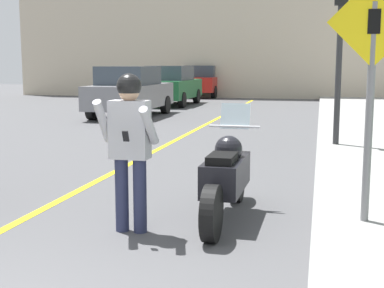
{
  "coord_description": "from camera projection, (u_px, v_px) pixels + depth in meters",
  "views": [
    {
      "loc": [
        2.64,
        -2.25,
        1.75
      ],
      "look_at": [
        1.19,
        3.79,
        0.82
      ],
      "focal_mm": 50.0,
      "sensor_mm": 36.0,
      "label": 1
    }
  ],
  "objects": [
    {
      "name": "road_center_line",
      "position": [
        119.0,
        169.0,
        8.94
      ],
      "size": [
        0.12,
        36.0,
        0.01
      ],
      "color": "yellow",
      "rests_on": "ground"
    },
    {
      "name": "building_backdrop",
      "position": [
        271.0,
        16.0,
        27.41
      ],
      "size": [
        28.0,
        1.2,
        8.39
      ],
      "color": "beige",
      "rests_on": "ground"
    },
    {
      "name": "motorcycle",
      "position": [
        226.0,
        176.0,
        6.04
      ],
      "size": [
        0.62,
        2.2,
        1.27
      ],
      "color": "black",
      "rests_on": "ground"
    },
    {
      "name": "person_biker",
      "position": [
        130.0,
        137.0,
        5.49
      ],
      "size": [
        0.59,
        0.46,
        1.66
      ],
      "color": "#282D4C",
      "rests_on": "ground"
    },
    {
      "name": "crossing_sign",
      "position": [
        371.0,
        76.0,
        5.33
      ],
      "size": [
        0.91,
        0.08,
        2.48
      ],
      "color": "slate",
      "rests_on": "sidewalk_curb"
    },
    {
      "name": "traffic_light",
      "position": [
        341.0,
        21.0,
        10.51
      ],
      "size": [
        0.26,
        0.3,
        3.52
      ],
      "color": "#2D2D30",
      "rests_on": "sidewalk_curb"
    },
    {
      "name": "parked_car_grey",
      "position": [
        130.0,
        91.0,
        17.85
      ],
      "size": [
        1.88,
        4.2,
        1.68
      ],
      "color": "black",
      "rests_on": "ground"
    },
    {
      "name": "parked_car_green",
      "position": [
        171.0,
        85.0,
        22.88
      ],
      "size": [
        1.88,
        4.2,
        1.68
      ],
      "color": "black",
      "rests_on": "ground"
    },
    {
      "name": "parked_car_red",
      "position": [
        203.0,
        81.0,
        28.87
      ],
      "size": [
        1.88,
        4.2,
        1.68
      ],
      "color": "black",
      "rests_on": "ground"
    }
  ]
}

